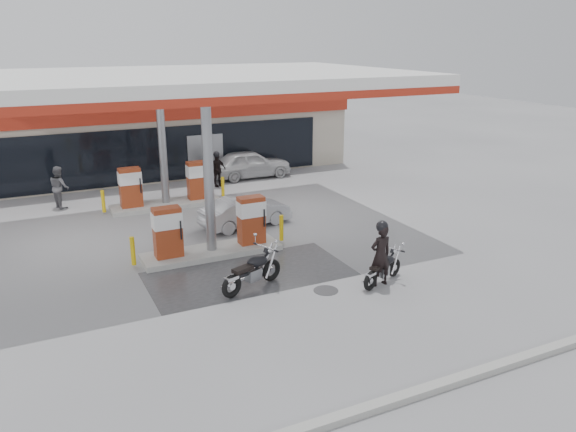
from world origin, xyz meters
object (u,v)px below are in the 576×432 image
object	(u,v)px
pump_island_near	(211,234)
hatchback_silver	(245,212)
biker_walking	(217,170)
attendant	(59,187)
biker_main	(381,255)
pump_island_far	(165,190)
parked_motorcycle	(253,272)
main_motorcycle	(383,269)
sedan_white	(250,164)

from	to	relation	value
pump_island_near	hatchback_silver	distance (m)	3.01
biker_walking	attendant	bearing A→B (deg)	169.44
biker_main	biker_walking	distance (m)	12.54
pump_island_far	parked_motorcycle	world-z (taller)	pump_island_far
pump_island_far	main_motorcycle	world-z (taller)	pump_island_far
biker_main	hatchback_silver	size ratio (longest dim) A/B	0.53
biker_walking	parked_motorcycle	bearing A→B (deg)	-117.98
pump_island_near	sedan_white	xyz separation A→B (m)	(5.08, 9.20, -0.02)
pump_island_far	pump_island_near	bearing A→B (deg)	-90.00
pump_island_near	biker_main	bearing A→B (deg)	-50.41
attendant	hatchback_silver	distance (m)	8.21
biker_walking	pump_island_far	bearing A→B (deg)	-157.64
pump_island_near	biker_walking	bearing A→B (deg)	69.91
hatchback_silver	biker_walking	bearing A→B (deg)	-18.20
sedan_white	biker_walking	distance (m)	2.30
pump_island_near	pump_island_far	distance (m)	6.00
pump_island_near	parked_motorcycle	xyz separation A→B (m)	(0.23, -2.98, -0.21)
parked_motorcycle	biker_walking	distance (m)	11.54
sedan_white	hatchback_silver	xyz separation A→B (m)	(-3.02, -7.00, -0.13)
parked_motorcycle	attendant	world-z (taller)	attendant
pump_island_near	main_motorcycle	world-z (taller)	pump_island_near
biker_main	parked_motorcycle	world-z (taller)	biker_main
attendant	hatchback_silver	bearing A→B (deg)	-151.34
main_motorcycle	biker_walking	size ratio (longest dim) A/B	1.10
parked_motorcycle	main_motorcycle	bearing A→B (deg)	-40.42
pump_island_near	attendant	bearing A→B (deg)	116.87
parked_motorcycle	attendant	distance (m)	11.56
biker_walking	main_motorcycle	bearing A→B (deg)	-100.66
biker_walking	sedan_white	bearing A→B (deg)	11.38
pump_island_near	pump_island_far	size ratio (longest dim) A/B	1.00
sedan_white	hatchback_silver	bearing A→B (deg)	158.40
parked_motorcycle	attendant	size ratio (longest dim) A/B	1.20
parked_motorcycle	biker_walking	xyz separation A→B (m)	(2.78, 11.19, 0.30)
pump_island_near	biker_walking	xyz separation A→B (m)	(3.01, 8.22, 0.08)
hatchback_silver	pump_island_far	bearing A→B (deg)	19.18
biker_main	sedan_white	distance (m)	13.60
pump_island_near	biker_walking	size ratio (longest dim) A/B	3.24
pump_island_far	main_motorcycle	size ratio (longest dim) A/B	2.95
pump_island_far	biker_walking	size ratio (longest dim) A/B	3.24
biker_main	biker_walking	world-z (taller)	biker_main
main_motorcycle	hatchback_silver	distance (m)	6.65
biker_main	parked_motorcycle	distance (m)	3.62
hatchback_silver	biker_main	bearing A→B (deg)	-176.11
pump_island_near	attendant	distance (m)	8.74
sedan_white	attendant	xyz separation A→B (m)	(-9.02, -1.41, 0.17)
pump_island_near	sedan_white	size ratio (longest dim) A/B	1.26
main_motorcycle	hatchback_silver	world-z (taller)	hatchback_silver
biker_main	hatchback_silver	world-z (taller)	biker_main
main_motorcycle	attendant	bearing A→B (deg)	99.38
attendant	hatchback_silver	xyz separation A→B (m)	(6.00, -5.59, -0.30)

